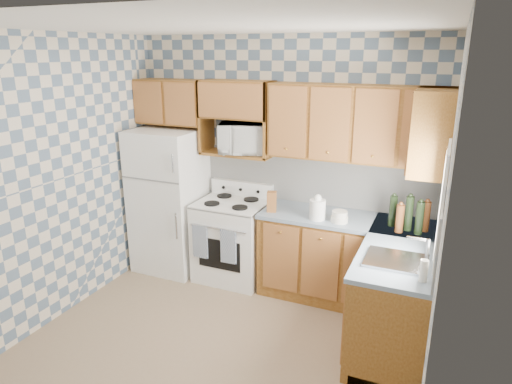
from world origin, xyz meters
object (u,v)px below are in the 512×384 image
Objects in this scene: refrigerator at (170,200)px; stove_body at (232,241)px; electric_kettle at (317,210)px; microwave at (247,138)px.

stove_body is at bearing 1.78° from refrigerator.
microwave is at bearing 159.99° from electric_kettle.
refrigerator is at bearing 173.41° from microwave.
refrigerator is 1.87× the size of stove_body.
microwave is (0.10, 0.19, 1.16)m from stove_body.
refrigerator is 8.31× the size of electric_kettle.
microwave reaches higher than refrigerator.
stove_body is 1.18m from electric_kettle.
refrigerator is 1.84m from electric_kettle.
electric_kettle is (1.83, -0.12, 0.18)m from refrigerator.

